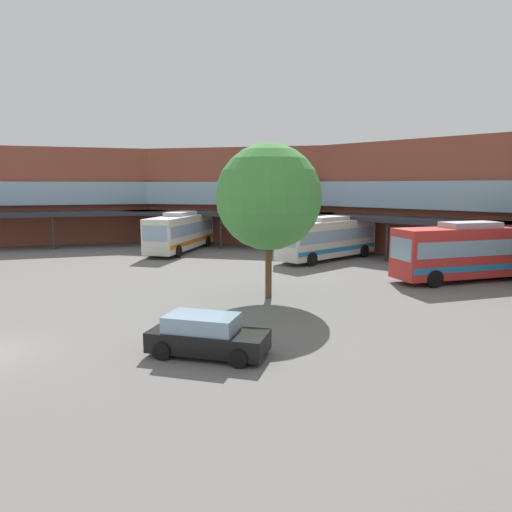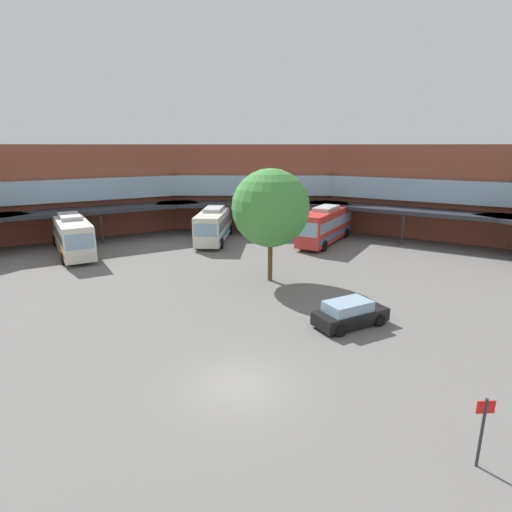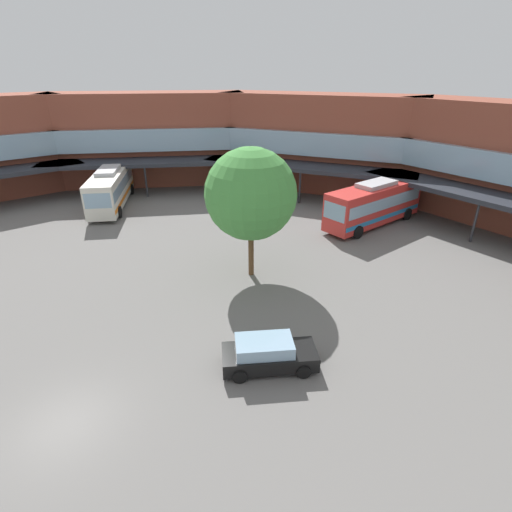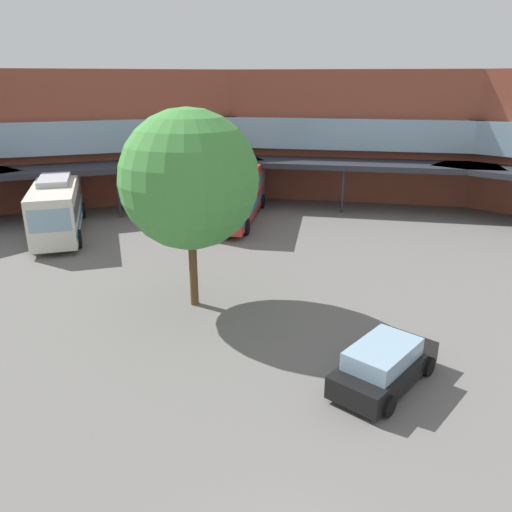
# 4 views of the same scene
# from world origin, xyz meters

# --- Properties ---
(ground_plane) EXTENTS (124.87, 124.87, 0.00)m
(ground_plane) POSITION_xyz_m (0.00, 0.00, 0.00)
(ground_plane) COLOR slate
(station_building) EXTENTS (83.78, 45.96, 10.22)m
(station_building) POSITION_xyz_m (0.00, 23.30, 5.14)
(station_building) COLOR brown
(station_building) RESTS_ON ground
(bus_1) EXTENTS (4.83, 10.76, 3.90)m
(bus_1) POSITION_xyz_m (0.30, 28.42, 1.97)
(bus_1) COLOR red
(bus_1) RESTS_ON ground
(bus_2) EXTENTS (4.65, 10.62, 3.69)m
(bus_2) POSITION_xyz_m (-11.40, 26.03, 1.86)
(bus_2) COLOR silver
(bus_2) RESTS_ON ground
(bus_3) EXTENTS (9.99, 9.77, 3.79)m
(bus_3) POSITION_xyz_m (-22.60, 17.24, 1.92)
(bus_3) COLOR silver
(bus_3) RESTS_ON ground
(parked_car) EXTENTS (4.41, 4.36, 1.53)m
(parked_car) POSITION_xyz_m (4.25, 7.64, 0.74)
(parked_car) COLOR black
(parked_car) RESTS_ON ground
(plaza_tree) EXTENTS (5.81, 5.81, 8.55)m
(plaza_tree) POSITION_xyz_m (-2.21, 14.39, 5.63)
(plaza_tree) COLOR brown
(plaza_tree) RESTS_ON ground
(stop_sign_post) EXTENTS (0.58, 0.24, 2.51)m
(stop_sign_post) POSITION_xyz_m (8.98, -2.32, 1.54)
(stop_sign_post) COLOR #2D2D33
(stop_sign_post) RESTS_ON ground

